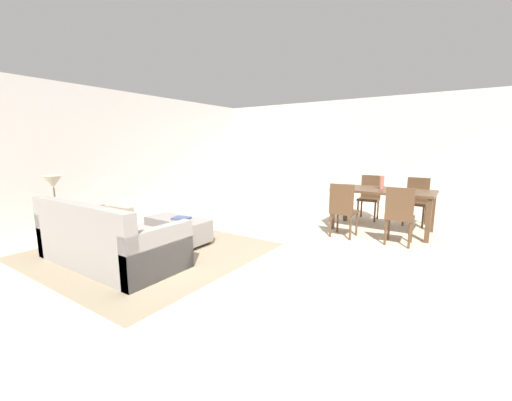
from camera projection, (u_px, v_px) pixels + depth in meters
name	position (u px, v px, depth m)	size (l,w,h in m)	color
ground_plane	(274.00, 268.00, 3.99)	(10.80, 10.80, 0.00)	beige
wall_back	(376.00, 153.00, 7.85)	(9.00, 0.12, 2.70)	beige
wall_left	(103.00, 155.00, 6.63)	(0.12, 11.00, 2.70)	beige
area_rug	(149.00, 251.00, 4.65)	(3.00, 2.80, 0.01)	gray
couch	(108.00, 242.00, 4.13)	(2.07, 0.94, 0.86)	gray
ottoman_table	(178.00, 229.00, 5.03)	(1.09, 0.46, 0.40)	gray
side_table	(57.00, 217.00, 4.82)	(0.40, 0.40, 0.57)	olive
table_lamp	(53.00, 183.00, 4.73)	(0.26, 0.26, 0.53)	brown
dining_table	(383.00, 194.00, 5.67)	(1.69, 0.88, 0.76)	#513823
dining_chair_near_left	(343.00, 207.00, 5.25)	(0.41, 0.41, 0.92)	#513823
dining_chair_near_right	(400.00, 213.00, 4.83)	(0.42, 0.42, 0.92)	#513823
dining_chair_far_left	(370.00, 195.00, 6.60)	(0.42, 0.42, 0.92)	#513823
dining_chair_far_right	(417.00, 198.00, 6.13)	(0.41, 0.41, 0.92)	#513823
vase_centerpiece	(382.00, 182.00, 5.68)	(0.08, 0.08, 0.24)	#B26659
book_on_ottoman	(181.00, 218.00, 4.93)	(0.26, 0.20, 0.03)	#3F4C72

